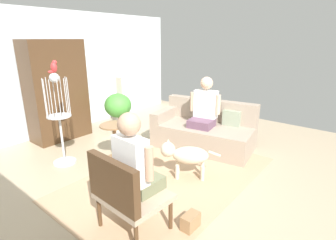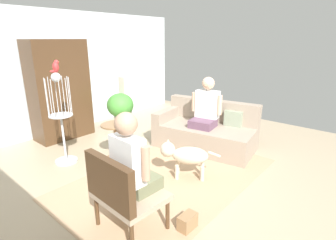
# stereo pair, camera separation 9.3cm
# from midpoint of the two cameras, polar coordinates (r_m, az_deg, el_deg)

# --- Properties ---
(ground_plane) EXTENTS (7.31, 7.31, 0.00)m
(ground_plane) POSITION_cam_midpoint_polar(r_m,az_deg,el_deg) (4.07, -0.20, -11.51)
(ground_plane) COLOR tan
(back_wall) EXTENTS (6.68, 0.12, 2.53)m
(back_wall) POSITION_cam_midpoint_polar(r_m,az_deg,el_deg) (6.07, -23.81, 9.26)
(back_wall) COLOR silver
(back_wall) RESTS_ON ground
(area_rug) EXTENTS (3.15, 1.95, 0.01)m
(area_rug) POSITION_cam_midpoint_polar(r_m,az_deg,el_deg) (3.97, -0.11, -12.29)
(area_rug) COLOR tan
(area_rug) RESTS_ON ground
(couch) EXTENTS (1.19, 1.90, 0.85)m
(couch) POSITION_cam_midpoint_polar(r_m,az_deg,el_deg) (4.96, 7.08, -2.43)
(couch) COLOR gray
(couch) RESTS_ON ground
(armchair) EXTENTS (0.62, 0.73, 0.89)m
(armchair) POSITION_cam_midpoint_polar(r_m,az_deg,el_deg) (2.76, -10.50, -14.84)
(armchair) COLOR #4C331E
(armchair) RESTS_ON ground
(person_on_couch) EXTENTS (0.52, 0.57, 0.88)m
(person_on_couch) POSITION_cam_midpoint_polar(r_m,az_deg,el_deg) (4.78, 7.38, 2.88)
(person_on_couch) COLOR #67465C
(person_on_armchair) EXTENTS (0.45, 0.53, 0.88)m
(person_on_armchair) POSITION_cam_midpoint_polar(r_m,az_deg,el_deg) (2.70, -8.34, -8.70)
(person_on_armchair) COLOR #6E7251
(round_end_table) EXTENTS (0.46, 0.46, 0.62)m
(round_end_table) POSITION_cam_midpoint_polar(r_m,az_deg,el_deg) (4.47, -12.03, -4.30)
(round_end_table) COLOR olive
(round_end_table) RESTS_ON ground
(dog) EXTENTS (0.54, 0.75, 0.57)m
(dog) POSITION_cam_midpoint_polar(r_m,az_deg,el_deg) (3.83, 3.08, -7.56)
(dog) COLOR beige
(dog) RESTS_ON ground
(bird_cage_stand) EXTENTS (0.37, 0.37, 1.47)m
(bird_cage_stand) POSITION_cam_midpoint_polar(r_m,az_deg,el_deg) (4.49, -22.93, -0.65)
(bird_cage_stand) COLOR silver
(bird_cage_stand) RESTS_ON ground
(parrot) EXTENTS (0.17, 0.10, 0.18)m
(parrot) POSITION_cam_midpoint_polar(r_m,az_deg,el_deg) (4.33, -24.10, 10.49)
(parrot) COLOR red
(parrot) RESTS_ON bird_cage_stand
(potted_plant) EXTENTS (0.55, 0.55, 0.89)m
(potted_plant) POSITION_cam_midpoint_polar(r_m,az_deg,el_deg) (5.53, -11.24, 2.62)
(potted_plant) COLOR beige
(potted_plant) RESTS_ON ground
(column_lamp) EXTENTS (0.20, 0.20, 1.20)m
(column_lamp) POSITION_cam_midpoint_polar(r_m,az_deg,el_deg) (5.71, -10.14, 3.18)
(column_lamp) COLOR #4C4742
(column_lamp) RESTS_ON ground
(armoire_cabinet) EXTENTS (1.08, 0.56, 1.95)m
(armoire_cabinet) POSITION_cam_midpoint_polar(r_m,az_deg,el_deg) (5.66, -23.49, 5.82)
(armoire_cabinet) COLOR #4C331E
(armoire_cabinet) RESTS_ON ground
(handbag) EXTENTS (0.22, 0.13, 0.17)m
(handbag) POSITION_cam_midpoint_polar(r_m,az_deg,el_deg) (3.03, 3.96, -21.11)
(handbag) COLOR #99724C
(handbag) RESTS_ON ground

